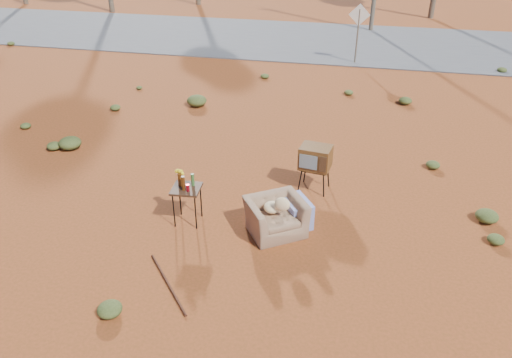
# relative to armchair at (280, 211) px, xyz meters

# --- Properties ---
(ground) EXTENTS (140.00, 140.00, 0.00)m
(ground) POSITION_rel_armchair_xyz_m (-0.57, -0.65, -0.42)
(ground) COLOR #933C1D
(ground) RESTS_ON ground
(highway) EXTENTS (140.00, 7.00, 0.04)m
(highway) POSITION_rel_armchair_xyz_m (-0.57, 14.35, -0.40)
(highway) COLOR #565659
(highway) RESTS_ON ground
(armchair) EXTENTS (1.33, 1.31, 0.91)m
(armchair) POSITION_rel_armchair_xyz_m (0.00, 0.00, 0.00)
(armchair) COLOR #8A664B
(armchair) RESTS_ON ground
(tv_unit) EXTENTS (0.70, 0.60, 1.03)m
(tv_unit) POSITION_rel_armchair_xyz_m (0.47, 1.65, 0.34)
(tv_unit) COLOR black
(tv_unit) RESTS_ON ground
(side_table) EXTENTS (0.57, 0.57, 1.07)m
(side_table) POSITION_rel_armchair_xyz_m (-1.83, -0.07, 0.37)
(side_table) COLOR #3C2316
(side_table) RESTS_ON ground
(rusty_bar) EXTENTS (1.10, 1.28, 0.04)m
(rusty_bar) POSITION_rel_armchair_xyz_m (-1.52, -1.92, -0.40)
(rusty_bar) COLOR #4C2514
(rusty_bar) RESTS_ON ground
(road_sign) EXTENTS (0.78, 0.06, 2.19)m
(road_sign) POSITION_rel_armchair_xyz_m (0.93, 11.35, 1.08)
(road_sign) COLOR brown
(road_sign) RESTS_ON ground
(scrub_patch) EXTENTS (17.49, 8.07, 0.33)m
(scrub_patch) POSITION_rel_armchair_xyz_m (-1.40, 3.76, -0.28)
(scrub_patch) COLOR #4C5927
(scrub_patch) RESTS_ON ground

